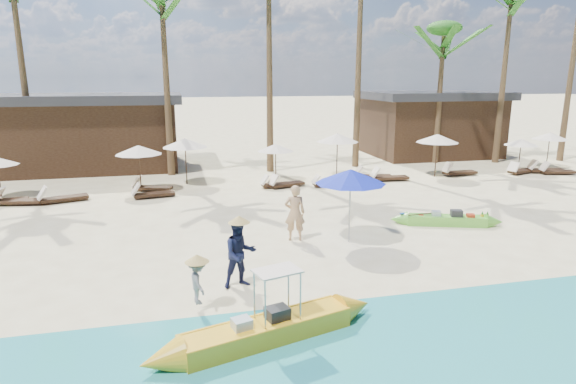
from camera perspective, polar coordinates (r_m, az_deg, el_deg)
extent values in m
plane|color=#FFF1BC|center=(13.94, 0.36, -8.67)|extent=(240.00, 240.00, 0.00)
cube|color=tan|center=(9.68, 7.71, -19.51)|extent=(240.00, 4.50, 0.01)
cube|color=#65C23B|center=(18.45, 18.20, -3.22)|extent=(2.85, 1.45, 0.34)
cube|color=white|center=(18.44, 18.21, -3.17)|extent=(2.42, 1.17, 0.15)
cube|color=#262628|center=(18.46, 19.33, -2.50)|extent=(0.48, 0.42, 0.31)
cube|color=silver|center=(18.36, 17.14, -2.53)|extent=(0.38, 0.35, 0.25)
cube|color=red|center=(18.56, 20.81, -2.72)|extent=(0.32, 0.29, 0.19)
cylinder|color=red|center=(18.28, 15.49, -2.76)|extent=(0.19, 0.19, 0.08)
cylinder|color=#262628|center=(18.16, 14.85, -2.84)|extent=(0.18, 0.18, 0.07)
sphere|color=tan|center=(18.14, 14.01, -2.65)|extent=(0.16, 0.16, 0.16)
cylinder|color=yellow|center=(18.80, 22.02, -2.69)|extent=(0.12, 0.12, 0.16)
cylinder|color=yellow|center=(18.85, 22.54, -2.70)|extent=(0.12, 0.12, 0.16)
cube|color=yellow|center=(10.21, -2.43, -16.10)|extent=(3.67, 1.70, 0.43)
cube|color=white|center=(10.20, -2.43, -16.00)|extent=(3.13, 1.36, 0.19)
cube|color=#262628|center=(10.16, -1.27, -14.39)|extent=(0.54, 0.47, 0.34)
cube|color=silver|center=(9.88, -5.51, -15.49)|extent=(0.44, 0.41, 0.30)
cube|color=white|center=(9.75, -1.30, -9.33)|extent=(1.04, 0.85, 0.03)
imported|color=tan|center=(15.73, 0.81, -2.48)|extent=(0.75, 0.56, 1.86)
imported|color=#161A3C|center=(12.37, -5.72, -7.29)|extent=(0.97, 0.81, 1.77)
imported|color=gray|center=(11.33, -10.63, -10.38)|extent=(0.53, 0.76, 1.07)
cylinder|color=#99999E|center=(15.58, 7.32, -1.81)|extent=(0.05, 0.05, 2.35)
cone|color=#1425BC|center=(15.34, 7.43, 1.85)|extent=(2.25, 2.25, 0.46)
cube|color=#3B2718|center=(23.76, -30.26, -0.84)|extent=(1.57, 0.65, 0.11)
cube|color=#3B2718|center=(23.20, -29.20, -0.95)|extent=(1.94, 0.91, 0.13)
cylinder|color=#3B2718|center=(23.45, -17.16, 2.58)|extent=(0.05, 0.05, 2.13)
cone|color=white|center=(23.31, -17.32, 4.79)|extent=(2.13, 2.13, 0.43)
cube|color=#3B2718|center=(22.87, -24.97, -0.66)|extent=(1.99, 1.17, 0.13)
cube|color=white|center=(22.73, -27.13, -0.10)|extent=(0.59, 0.71, 0.55)
cube|color=#3B2718|center=(22.30, -15.58, -0.25)|extent=(1.83, 0.86, 0.12)
cube|color=white|center=(22.15, -17.62, 0.35)|extent=(0.49, 0.63, 0.51)
cylinder|color=#3B2718|center=(24.55, -12.01, 3.49)|extent=(0.06, 0.06, 2.24)
cone|color=white|center=(24.40, -12.12, 5.72)|extent=(2.24, 2.24, 0.45)
cube|color=#3B2718|center=(23.58, -15.71, 0.47)|extent=(1.85, 1.12, 0.12)
cube|color=white|center=(23.81, -17.49, 1.24)|extent=(0.56, 0.67, 0.51)
cylinder|color=#3B2718|center=(24.73, -1.48, 3.43)|extent=(0.05, 0.05, 1.88)
cone|color=white|center=(24.60, -1.49, 5.28)|extent=(1.88, 1.88, 0.38)
cube|color=#3B2718|center=(23.49, -1.10, 0.91)|extent=(1.70, 0.68, 0.12)
cube|color=white|center=(23.23, -2.82, 1.49)|extent=(0.42, 0.57, 0.48)
cube|color=#3B2718|center=(23.49, -0.12, 0.93)|extent=(1.82, 1.02, 0.12)
cube|color=white|center=(23.07, -1.78, 1.47)|extent=(0.53, 0.65, 0.51)
cylinder|color=#3B2718|center=(26.04, 5.83, 4.30)|extent=(0.06, 0.06, 2.27)
cone|color=white|center=(25.90, 5.88, 6.43)|extent=(2.27, 2.27, 0.45)
cube|color=#3B2718|center=(23.73, 4.87, 0.97)|extent=(1.56, 0.57, 0.11)
cube|color=white|center=(23.44, 3.33, 1.52)|extent=(0.37, 0.51, 0.45)
cube|color=#3B2718|center=(25.68, 10.12, 1.84)|extent=(1.95, 0.92, 0.13)
cube|color=white|center=(25.44, 8.34, 2.55)|extent=(0.52, 0.67, 0.55)
cylinder|color=#3B2718|center=(27.04, 17.14, 4.08)|extent=(0.06, 0.06, 2.24)
cone|color=white|center=(26.91, 17.28, 6.10)|extent=(2.24, 2.24, 0.45)
cube|color=#3B2718|center=(25.52, 12.00, 1.68)|extent=(1.92, 0.74, 0.13)
cube|color=white|center=(25.17, 10.28, 2.36)|extent=(0.46, 0.64, 0.55)
cylinder|color=#3B2718|center=(30.21, 25.76, 3.87)|extent=(0.05, 0.05, 1.82)
cone|color=white|center=(30.11, 25.91, 5.34)|extent=(1.82, 1.82, 0.36)
cube|color=#3B2718|center=(27.98, 19.71, 2.19)|extent=(1.85, 0.63, 0.13)
cube|color=white|center=(27.48, 18.36, 2.79)|extent=(0.42, 0.60, 0.54)
cube|color=#3B2718|center=(29.82, 25.98, 2.26)|extent=(1.86, 1.06, 0.12)
cube|color=white|center=(29.13, 25.18, 2.73)|extent=(0.55, 0.66, 0.52)
cylinder|color=#3B2718|center=(32.27, 28.45, 4.31)|extent=(0.05, 0.05, 2.04)
cone|color=white|center=(32.16, 28.63, 5.85)|extent=(2.04, 2.04, 0.41)
cube|color=#3B2718|center=(30.65, 28.31, 2.30)|extent=(1.96, 1.03, 0.13)
cube|color=white|center=(30.22, 26.99, 2.94)|extent=(0.55, 0.69, 0.55)
cube|color=#3B2718|center=(30.51, 29.35, 2.12)|extent=(1.86, 0.97, 0.12)
cube|color=white|center=(30.09, 28.11, 2.73)|extent=(0.52, 0.65, 0.52)
cone|color=brown|center=(28.61, -28.91, 12.23)|extent=(0.40, 0.40, 10.89)
cone|color=brown|center=(26.83, -14.23, 12.61)|extent=(0.40, 0.40, 10.08)
cone|color=brown|center=(27.06, -2.22, 14.26)|extent=(0.40, 0.40, 11.26)
cone|color=brown|center=(28.93, 8.40, 15.96)|extent=(0.40, 0.40, 13.16)
cone|color=brown|center=(31.40, 17.50, 10.65)|extent=(0.40, 0.40, 8.07)
ellipsoid|color=#1F5C17|center=(31.50, 18.04, 17.99)|extent=(2.08, 2.08, 0.88)
cone|color=brown|center=(32.74, 24.20, 12.44)|extent=(0.40, 0.40, 10.64)
cone|color=brown|center=(35.37, 30.66, 13.08)|extent=(0.40, 0.40, 12.26)
cube|color=#3B2718|center=(30.64, -22.56, 6.17)|extent=(10.00, 6.00, 3.80)
cube|color=#2D2D33|center=(30.48, -22.93, 10.17)|extent=(10.80, 6.60, 0.50)
cube|color=#3B2718|center=(34.70, 16.43, 7.39)|extent=(8.00, 6.00, 3.80)
cube|color=#2D2D33|center=(34.56, 16.67, 10.93)|extent=(8.80, 6.60, 0.50)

